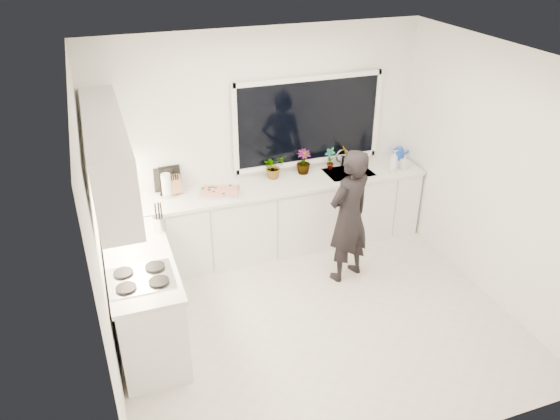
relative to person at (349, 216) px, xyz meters
name	(u,v)px	position (x,y,z in m)	size (l,w,h in m)	color
floor	(314,319)	(-0.65, -0.61, -0.81)	(4.00, 3.50, 0.02)	beige
wall_back	(261,142)	(-0.65, 1.15, 0.55)	(4.00, 0.02, 2.70)	white
wall_left	(96,245)	(-2.66, -0.61, 0.55)	(0.02, 3.50, 2.70)	white
wall_right	(494,176)	(1.36, -0.61, 0.55)	(0.02, 3.50, 2.70)	white
ceiling	(324,61)	(-0.65, -0.61, 1.91)	(4.00, 3.50, 0.02)	white
window	(308,121)	(-0.05, 1.12, 0.75)	(1.80, 0.02, 1.00)	black
base_cabinets_back	(270,219)	(-0.65, 0.84, -0.36)	(3.92, 0.58, 0.88)	white
base_cabinets_left	(145,299)	(-2.32, -0.26, -0.36)	(0.58, 1.60, 0.88)	white
countertop_back	(270,186)	(-0.65, 0.83, 0.10)	(3.94, 0.62, 0.04)	silver
countertop_left	(139,260)	(-2.32, -0.26, 0.10)	(0.62, 1.60, 0.04)	silver
upper_cabinets	(108,155)	(-2.44, 0.09, 1.05)	(0.34, 2.10, 0.70)	white
sink	(348,176)	(0.40, 0.84, 0.07)	(0.58, 0.42, 0.14)	silver
faucet	(342,158)	(0.40, 1.04, 0.23)	(0.03, 0.03, 0.22)	silver
stovetop	(141,278)	(-2.34, -0.61, 0.14)	(0.56, 0.48, 0.03)	black
person	(349,216)	(0.00, 0.00, 0.00)	(0.58, 0.38, 1.59)	black
pizza_tray	(220,192)	(-1.27, 0.81, 0.14)	(0.45, 0.33, 0.03)	silver
pizza	(220,191)	(-1.27, 0.81, 0.15)	(0.41, 0.29, 0.01)	red
watering_can	(398,154)	(1.20, 1.00, 0.19)	(0.14, 0.14, 0.13)	blue
paper_towel_roll	(167,186)	(-1.85, 0.94, 0.25)	(0.11, 0.11, 0.26)	silver
knife_block	(175,185)	(-1.75, 0.98, 0.23)	(0.13, 0.10, 0.22)	olive
utensil_crock	(160,224)	(-2.05, 0.19, 0.20)	(0.13, 0.13, 0.16)	#ACACB0
picture_frame_large	(164,180)	(-1.86, 1.08, 0.26)	(0.22, 0.02, 0.28)	black
picture_frame_small	(170,178)	(-1.79, 1.08, 0.27)	(0.25, 0.02, 0.30)	black
herb_plants	(300,163)	(-0.20, 1.00, 0.27)	(1.24, 0.29, 0.31)	#26662D
soap_bottles	(397,161)	(0.99, 0.69, 0.25)	(0.27, 0.11, 0.27)	#D8BF66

